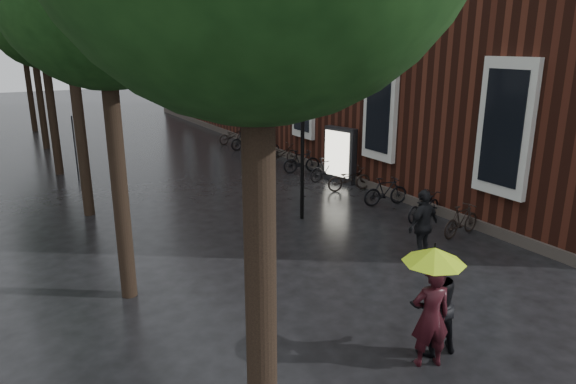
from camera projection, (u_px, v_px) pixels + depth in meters
brick_building at (347, 25)px, 26.51m from camera, size 10.20×33.20×12.00m
street_trees at (50, 4)px, 16.54m from camera, size 4.33×34.03×8.91m
person_burgundy at (431, 317)px, 8.28m from camera, size 0.75×0.63×1.76m
person_black at (434, 304)px, 8.63m from camera, size 0.99×0.83×1.83m
lime_umbrella at (434, 255)px, 8.28m from camera, size 1.04×1.04×1.53m
pedestrian_walking at (423, 225)px, 12.38m from camera, size 1.11×0.61×1.79m
parked_bicycles at (309, 164)px, 20.62m from camera, size 1.90×16.17×0.94m
ad_lightbox at (340, 155)px, 19.46m from camera, size 0.32×1.38×2.09m
lamp_post at (302, 140)px, 14.92m from camera, size 0.20×0.20×3.95m
cycle_sign at (75, 134)px, 19.56m from camera, size 0.14×0.49×2.72m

